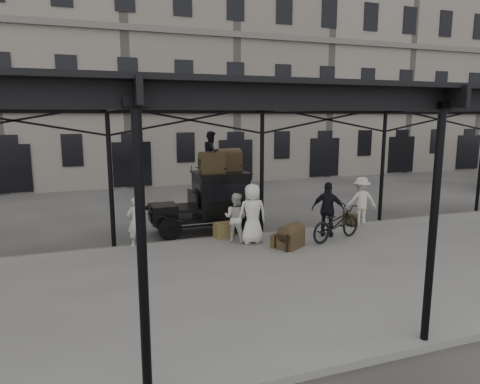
% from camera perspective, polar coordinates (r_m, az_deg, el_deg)
% --- Properties ---
extents(ground, '(120.00, 120.00, 0.00)m').
position_cam_1_polar(ground, '(13.45, 6.15, -8.05)').
color(ground, '#383533').
rests_on(ground, ground).
extents(platform, '(28.00, 8.00, 0.15)m').
position_cam_1_polar(platform, '(11.76, 10.46, -10.48)').
color(platform, slate).
rests_on(platform, ground).
extents(canopy, '(22.50, 9.00, 4.74)m').
position_cam_1_polar(canopy, '(11.27, 10.48, 12.08)').
color(canopy, black).
rests_on(canopy, ground).
extents(building_frontage, '(64.00, 8.00, 14.00)m').
position_cam_1_polar(building_frontage, '(30.14, -9.17, 15.36)').
color(building_frontage, slate).
rests_on(building_frontage, ground).
extents(taxi, '(3.65, 1.55, 2.18)m').
position_cam_1_polar(taxi, '(15.55, -3.73, -0.93)').
color(taxi, black).
rests_on(taxi, ground).
extents(porter_left, '(0.67, 0.54, 1.58)m').
position_cam_1_polar(porter_left, '(13.73, -13.73, -3.82)').
color(porter_left, beige).
rests_on(porter_left, platform).
extents(porter_midleft, '(0.99, 0.97, 1.61)m').
position_cam_1_polar(porter_midleft, '(13.78, -0.58, -3.42)').
color(porter_midleft, beige).
rests_on(porter_midleft, platform).
extents(porter_centre, '(0.95, 0.63, 1.92)m').
position_cam_1_polar(porter_centre, '(13.63, 1.64, -2.89)').
color(porter_centre, silver).
rests_on(porter_centre, platform).
extents(porter_official, '(1.14, 1.03, 1.86)m').
position_cam_1_polar(porter_official, '(14.66, 11.66, -2.30)').
color(porter_official, black).
rests_on(porter_official, platform).
extents(porter_right, '(1.29, 0.94, 1.78)m').
position_cam_1_polar(porter_right, '(16.68, 15.87, -1.11)').
color(porter_right, silver).
rests_on(porter_right, platform).
extents(bicycle, '(2.31, 1.40, 1.15)m').
position_cam_1_polar(bicycle, '(14.37, 12.71, -4.05)').
color(bicycle, black).
rests_on(bicycle, platform).
extents(porter_roof, '(0.74, 0.85, 1.47)m').
position_cam_1_polar(porter_roof, '(15.21, -3.81, 5.33)').
color(porter_roof, black).
rests_on(porter_roof, taxi).
extents(steamer_trunk_roof_near, '(0.89, 0.56, 0.64)m').
position_cam_1_polar(steamer_trunk_roof_near, '(15.10, -3.82, 3.71)').
color(steamer_trunk_roof_near, '#42341F').
rests_on(steamer_trunk_roof_near, taxi).
extents(steamer_trunk_roof_far, '(1.03, 0.74, 0.69)m').
position_cam_1_polar(steamer_trunk_roof_far, '(15.74, -1.64, 4.08)').
color(steamer_trunk_roof_far, '#42341F').
rests_on(steamer_trunk_roof_far, taxi).
extents(steamer_trunk_platform, '(1.01, 0.91, 0.63)m').
position_cam_1_polar(steamer_trunk_platform, '(13.38, 6.80, -6.07)').
color(steamer_trunk_platform, '#42341F').
rests_on(steamer_trunk_platform, platform).
extents(wicker_hamper, '(0.65, 0.52, 0.50)m').
position_cam_1_polar(wicker_hamper, '(14.42, -2.21, -5.08)').
color(wicker_hamper, olive).
rests_on(wicker_hamper, platform).
extents(suitcase_upright, '(0.33, 0.62, 0.45)m').
position_cam_1_polar(suitcase_upright, '(16.55, 14.44, -3.49)').
color(suitcase_upright, '#42341F').
rests_on(suitcase_upright, platform).
extents(suitcase_flat, '(0.58, 0.46, 0.40)m').
position_cam_1_polar(suitcase_flat, '(13.50, 4.99, -6.40)').
color(suitcase_flat, '#42341F').
rests_on(suitcase_flat, platform).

